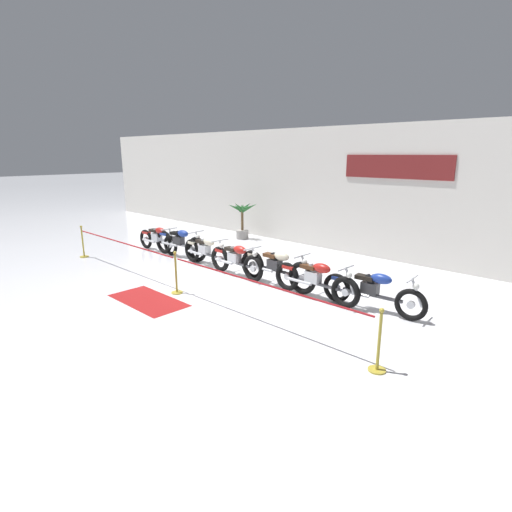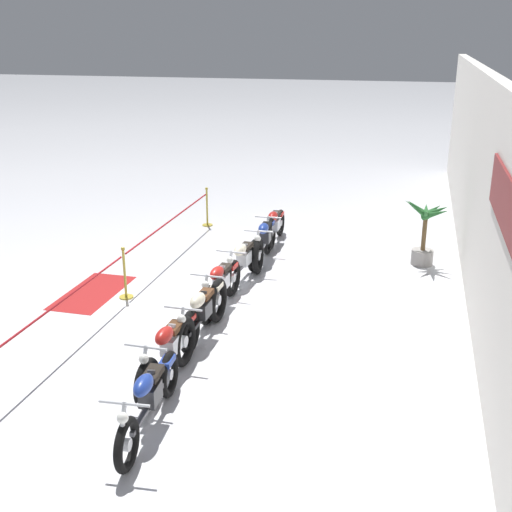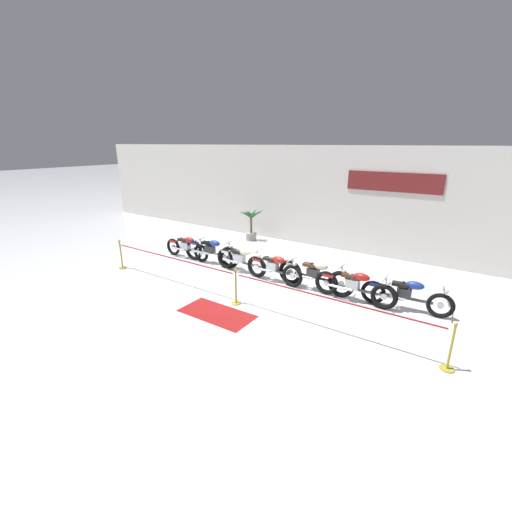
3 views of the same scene
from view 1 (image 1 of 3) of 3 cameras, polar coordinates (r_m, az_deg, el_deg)
ground_plane at (r=10.87m, az=-4.86°, el=-3.35°), size 120.00×120.00×0.00m
back_wall at (r=14.33m, az=10.57°, el=9.37°), size 28.00×0.29×4.20m
motorcycle_red_0 at (r=14.18m, az=-13.86°, el=2.40°), size 2.15×0.62×0.92m
motorcycle_blue_1 at (r=13.23m, az=-10.82°, el=1.84°), size 2.47×0.62×0.98m
motorcycle_cream_2 at (r=12.05m, az=-7.20°, el=0.68°), size 2.17×0.62×0.94m
motorcycle_red_3 at (r=11.01m, az=-2.91°, el=-0.56°), size 2.13×0.62×0.94m
motorcycle_cream_4 at (r=10.16m, az=2.90°, el=-1.73°), size 2.49×0.62×0.98m
motorcycle_red_5 at (r=9.38m, az=8.42°, el=-3.42°), size 2.39×0.62×0.94m
motorcycle_blue_6 at (r=8.94m, az=16.29°, el=-4.81°), size 2.35×0.62×0.92m
potted_palm_left_of_row at (r=15.85m, az=-1.94°, el=5.36°), size 1.01×1.03×1.53m
stanchion_far_left at (r=10.86m, az=-15.57°, el=0.20°), size 10.41×0.28×1.05m
stanchion_mid_left at (r=9.88m, az=-11.32°, el=-3.25°), size 0.28×0.28×1.05m
stanchion_mid_right at (r=6.63m, az=17.09°, el=-12.71°), size 0.28×0.28×1.05m
floor_banner at (r=9.65m, az=-15.14°, el=-6.13°), size 2.04×1.01×0.01m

